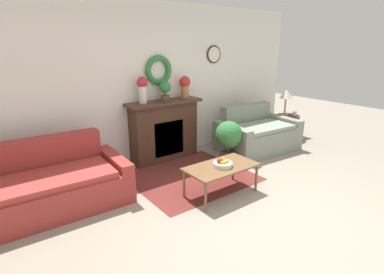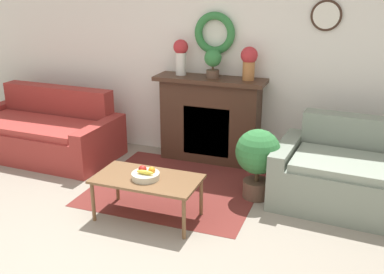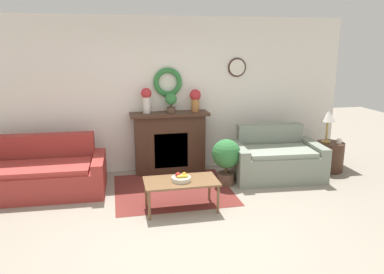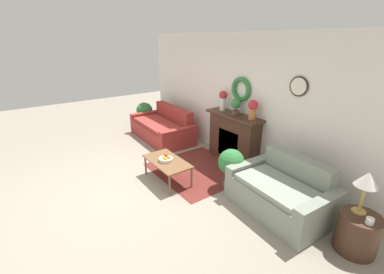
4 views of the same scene
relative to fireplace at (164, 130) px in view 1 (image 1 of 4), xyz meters
The scene contains 15 objects.
ground_plane 2.50m from the fireplace, 92.75° to the right, with size 16.00×16.00×0.00m, color gray.
floor_rug 1.05m from the fireplace, 96.08° to the right, with size 1.80×1.64×0.01m.
wall_back 0.85m from the fireplace, 118.45° to the left, with size 6.80×0.16×2.70m.
fireplace is the anchor object (origin of this frame).
couch_left 2.20m from the fireplace, 165.23° to the right, with size 2.00×1.06×0.84m.
loveseat_right 1.86m from the fireplace, 20.57° to the right, with size 1.57×1.07×0.85m.
coffee_table 1.63m from the fireplace, 93.36° to the right, with size 1.01×0.54×0.42m.
fruit_bowl 1.65m from the fireplace, 93.38° to the right, with size 0.26×0.26×0.12m.
side_table_by_loveseat 2.88m from the fireplace, 11.37° to the right, with size 0.50×0.50×0.52m.
table_lamp 2.83m from the fireplace, 10.63° to the right, with size 0.27×0.27×0.56m.
mug 3.00m from the fireplace, 12.57° to the right, with size 0.09×0.09×0.08m.
vase_on_mantel_left 0.88m from the fireplace, behind, with size 0.18×0.18×0.43m.
vase_on_mantel_right 0.89m from the fireplace, ahead, with size 0.20×0.20×0.39m.
potted_plant_on_mantel 0.73m from the fireplace, 26.57° to the right, with size 0.21×0.21×0.34m.
potted_plant_floor_by_loveseat 1.15m from the fireplace, 46.28° to the right, with size 0.47×0.47×0.75m.
Camera 1 is at (-2.56, -1.97, 2.02)m, focal length 28.00 mm.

